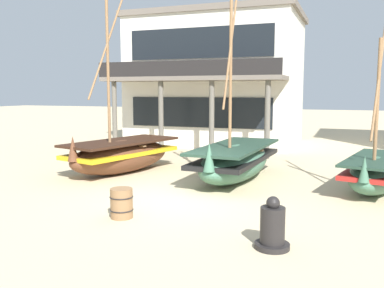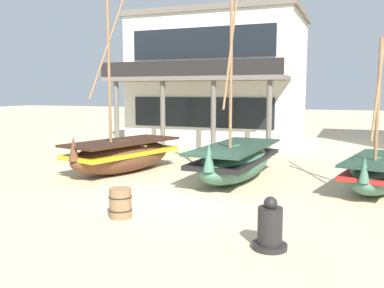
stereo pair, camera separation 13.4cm
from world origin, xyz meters
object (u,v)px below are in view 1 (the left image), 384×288
fishing_boat_near_left (121,155)px  capstan_winch (272,228)px  fishing_boat_centre_large (235,160)px  harbor_building_main (217,80)px  fishing_boat_far_right (376,172)px  wooden_barrel (122,203)px

fishing_boat_near_left → capstan_winch: fishing_boat_near_left is taller
fishing_boat_centre_large → harbor_building_main: (-3.64, 9.59, 2.94)m
capstan_winch → harbor_building_main: (-5.88, 15.31, 3.19)m
fishing_boat_far_right → wooden_barrel: (-5.71, -5.04, -0.21)m
fishing_boat_near_left → capstan_winch: bearing=-40.5°
wooden_barrel → capstan_winch: bearing=-10.6°
fishing_boat_far_right → wooden_barrel: bearing=-138.5°
fishing_boat_near_left → fishing_boat_centre_large: bearing=2.8°
fishing_boat_near_left → fishing_boat_centre_large: 4.23m
wooden_barrel → harbor_building_main: (-2.25, 14.63, 3.24)m
fishing_boat_centre_large → wooden_barrel: size_ratio=9.58×
capstan_winch → harbor_building_main: bearing=111.0°
harbor_building_main → fishing_boat_near_left: bearing=-93.4°
capstan_winch → wooden_barrel: (-3.63, 0.68, -0.05)m
fishing_boat_centre_large → wooden_barrel: 5.24m
fishing_boat_near_left → capstan_winch: 8.50m
fishing_boat_centre_large → capstan_winch: fishing_boat_centre_large is taller
capstan_winch → harbor_building_main: 16.71m
fishing_boat_centre_large → capstan_winch: bearing=-68.7°
capstan_winch → fishing_boat_centre_large: bearing=111.3°
capstan_winch → wooden_barrel: capstan_winch is taller
harbor_building_main → fishing_boat_centre_large: bearing=-69.2°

